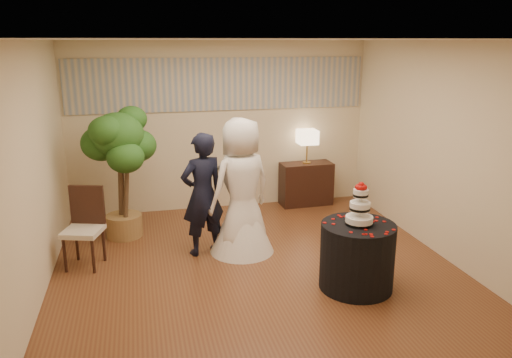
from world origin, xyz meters
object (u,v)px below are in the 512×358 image
object	(u,v)px
groom	(203,194)
side_chair	(83,229)
wedding_cake	(360,203)
ficus_tree	(120,173)
table_lamp	(307,147)
cake_table	(357,256)
bride	(241,187)
console	(306,184)

from	to	relation	value
groom	side_chair	world-z (taller)	groom
wedding_cake	ficus_tree	world-z (taller)	ficus_tree
wedding_cake	table_lamp	world-z (taller)	table_lamp
table_lamp	cake_table	bearing A→B (deg)	-98.12
bride	table_lamp	world-z (taller)	bride
cake_table	console	xyz separation A→B (m)	(0.44, 3.07, -0.02)
wedding_cake	console	size ratio (longest dim) A/B	0.56
bride	wedding_cake	bearing A→B (deg)	105.75
wedding_cake	ficus_tree	xyz separation A→B (m)	(-2.65, 2.26, -0.07)
groom	ficus_tree	distance (m)	1.38
side_chair	table_lamp	bearing A→B (deg)	43.74
side_chair	wedding_cake	bearing A→B (deg)	-5.40
cake_table	ficus_tree	world-z (taller)	ficus_tree
cake_table	side_chair	bearing A→B (deg)	156.98
console	ficus_tree	size ratio (longest dim) A/B	0.46
console	ficus_tree	world-z (taller)	ficus_tree
side_chair	console	bearing A→B (deg)	43.74
wedding_cake	table_lamp	distance (m)	3.10
bride	cake_table	xyz separation A→B (m)	(1.08, -1.33, -0.53)
cake_table	side_chair	distance (m)	3.39
table_lamp	ficus_tree	distance (m)	3.19
console	bride	bearing A→B (deg)	-132.84
groom	bride	distance (m)	0.52
console	side_chair	size ratio (longest dim) A/B	0.88
ficus_tree	side_chair	world-z (taller)	ficus_tree
cake_table	ficus_tree	distance (m)	3.53
console	side_chair	distance (m)	3.96
bride	table_lamp	bearing A→B (deg)	-154.29
groom	side_chair	distance (m)	1.56
bride	side_chair	world-z (taller)	bride
table_lamp	console	bearing A→B (deg)	0.00
bride	groom	bearing A→B (deg)	-30.16
cake_table	wedding_cake	bearing A→B (deg)	0.00
bride	wedding_cake	world-z (taller)	bride
table_lamp	ficus_tree	size ratio (longest dim) A/B	0.30
wedding_cake	cake_table	bearing A→B (deg)	0.00
bride	table_lamp	xyz separation A→B (m)	(1.51, 1.74, 0.11)
cake_table	side_chair	world-z (taller)	side_chair
ficus_tree	cake_table	bearing A→B (deg)	-40.49
ficus_tree	side_chair	bearing A→B (deg)	-116.69
bride	cake_table	world-z (taller)	bride
ficus_tree	side_chair	distance (m)	1.14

